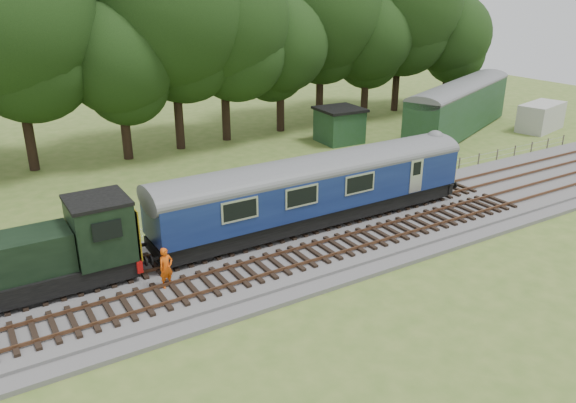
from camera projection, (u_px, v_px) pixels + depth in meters
ground at (235, 265)px, 26.70m from camera, size 120.00×120.00×0.00m
ballast at (235, 262)px, 26.64m from camera, size 70.00×7.00×0.35m
track_north at (222, 246)px, 27.66m from camera, size 67.20×2.40×0.21m
track_south at (250, 271)px, 25.28m from camera, size 67.20×2.40×0.21m
fence at (198, 232)px, 30.27m from camera, size 64.00×0.12×1.00m
tree_line at (110, 153)px, 44.17m from camera, size 70.00×8.00×18.00m
dmu_railcar at (316, 185)px, 29.56m from camera, size 18.05×2.86×3.88m
shunter_loco at (35, 259)px, 23.02m from camera, size 8.91×2.60×3.38m
worker at (166, 268)px, 23.81m from camera, size 0.75×0.60×1.81m
parked_coach at (460, 105)px, 49.17m from camera, size 17.32×9.72×4.48m
shed at (339, 125)px, 46.76m from camera, size 3.72×3.72×2.88m
caravan at (541, 117)px, 50.61m from camera, size 5.38×3.48×2.42m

